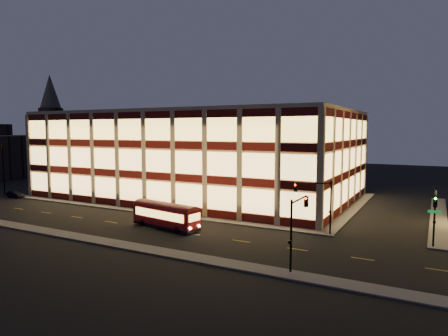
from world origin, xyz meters
The scene contains 14 objects.
ground centered at (0.00, 0.00, 0.00)m, with size 200.00×200.00×0.00m, color black.
sidewalk_office_south centered at (-3.00, 1.00, 0.07)m, with size 54.00×2.00×0.15m, color #514F4C.
sidewalk_office_east centered at (23.00, 17.00, 0.07)m, with size 2.00×30.00×0.15m, color #514F4C.
sidewalk_tower_west centered at (34.00, 17.00, 0.07)m, with size 2.00×30.00×0.15m, color #514F4C.
sidewalk_near centered at (0.00, -13.00, 0.07)m, with size 100.00×2.00×0.15m, color #514F4C.
office_building centered at (-2.91, 16.91, 7.25)m, with size 50.45×30.45×14.50m.
church_tower centered at (-70.00, 40.00, 9.00)m, with size 5.00×5.00×18.00m, color #2D2621.
church_spire centered at (-70.00, 40.00, 23.00)m, with size 6.00×6.00×10.00m, color #4C473F.
traffic_signal_far centered at (22.21, 0.24, 4.11)m, with size 3.79×1.87×6.00m.
traffic_signal_right centered at (33.50, -0.62, 4.10)m, with size 1.20×4.37×6.00m.
traffic_signal_near centered at (23.50, -11.03, 4.13)m, with size 0.32×4.45×6.00m.
street_lamp_a centered at (-34.00, 0.82, 5.47)m, with size 0.44×1.22×9.02m.
trolley_bus centered at (5.82, -5.18, 1.69)m, with size 9.25×3.76×3.05m.
parked_car_1 centered at (-29.43, -0.08, 0.58)m, with size 1.22×3.50×1.15m, color black.
Camera 1 is at (33.44, -42.35, 11.48)m, focal length 32.00 mm.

